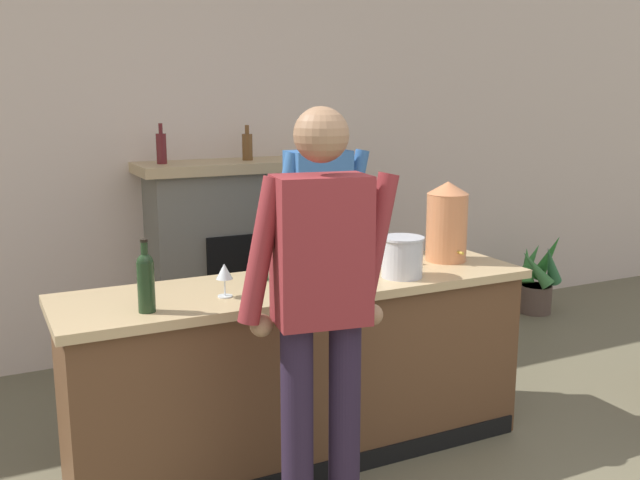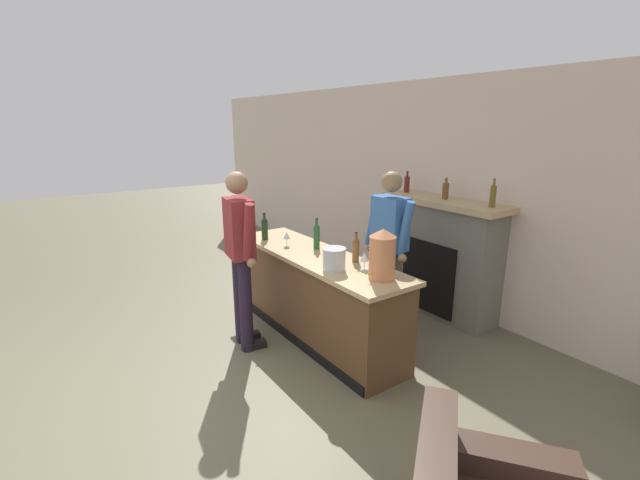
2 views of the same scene
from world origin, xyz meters
TOP-DOWN VIEW (x-y plane):
  - ground_plane at (0.00, 0.00)m, footprint 24.00×24.00m
  - wall_back_panel at (0.00, 3.88)m, footprint 12.00×0.07m
  - bar_counter at (0.03, 2.02)m, footprint 2.39×0.65m
  - fireplace_stone at (0.35, 3.62)m, footprint 1.55×0.52m
  - person_customer at (-0.22, 1.30)m, footprint 0.65×0.35m
  - person_bartender at (0.43, 2.66)m, footprint 0.66×0.30m
  - copper_dispenser at (0.94, 2.08)m, footprint 0.23×0.27m
  - ice_bucket_steel at (0.53, 1.88)m, footprint 0.22×0.22m
  - wine_bottle_rose_blush at (0.46, 2.20)m, footprint 0.07×0.07m
  - wine_bottle_merlot_tall at (-0.78, 1.86)m, footprint 0.07×0.07m
  - wine_bottle_port_short at (-0.13, 2.14)m, footprint 0.07×0.07m
  - wine_glass_near_bucket at (-0.40, 1.93)m, footprint 0.08×0.08m
  - wine_glass_front_left at (0.67, 2.12)m, footprint 0.09×0.09m

SIDE VIEW (x-z plane):
  - ground_plane at x=0.00m, z-range 0.00..0.00m
  - bar_counter at x=0.03m, z-range 0.00..0.93m
  - fireplace_stone at x=0.35m, z-range -0.14..1.55m
  - person_bartender at x=0.43m, z-range 0.10..1.87m
  - person_customer at x=-0.22m, z-range 0.10..1.90m
  - ice_bucket_steel at x=0.53m, z-range 0.93..1.14m
  - wine_glass_near_bucket at x=-0.40m, z-range 0.96..1.12m
  - wine_glass_front_left at x=0.67m, z-range 0.96..1.12m
  - wine_bottle_rose_blush at x=0.46m, z-range 0.91..1.21m
  - wine_bottle_merlot_tall at x=-0.78m, z-range 0.91..1.23m
  - wine_bottle_port_short at x=-0.13m, z-range 0.91..1.24m
  - copper_dispenser at x=0.94m, z-range 0.93..1.37m
  - wall_back_panel at x=0.00m, z-range 0.00..2.75m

